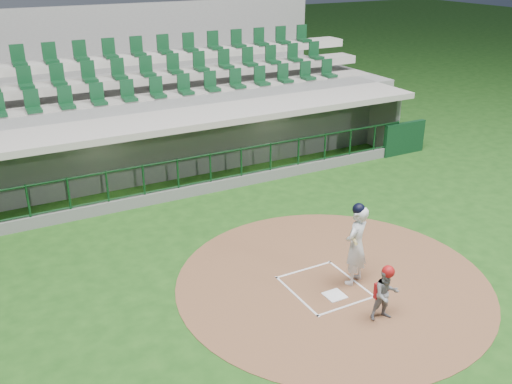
{
  "coord_description": "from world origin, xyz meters",
  "views": [
    {
      "loc": [
        -6.57,
        -9.25,
        7.06
      ],
      "look_at": [
        -0.2,
        2.6,
        1.3
      ],
      "focal_mm": 40.0,
      "sensor_mm": 36.0,
      "label": 1
    }
  ],
  "objects": [
    {
      "name": "dirt_circle",
      "position": [
        0.3,
        -0.2,
        0.01
      ],
      "size": [
        7.2,
        7.2,
        0.01
      ],
      "primitive_type": "cylinder",
      "color": "brown",
      "rests_on": "ground"
    },
    {
      "name": "batter_box_chalk",
      "position": [
        0.0,
        -0.3,
        0.02
      ],
      "size": [
        1.55,
        1.8,
        0.01
      ],
      "color": "white",
      "rests_on": "ground"
    },
    {
      "name": "seating_deck",
      "position": [
        0.0,
        10.91,
        1.42
      ],
      "size": [
        17.0,
        6.72,
        5.15
      ],
      "color": "gray",
      "rests_on": "ground"
    },
    {
      "name": "batter",
      "position": [
        0.71,
        -0.43,
        0.99
      ],
      "size": [
        0.95,
        0.99,
        1.97
      ],
      "color": "white",
      "rests_on": "dirt_circle"
    },
    {
      "name": "ground",
      "position": [
        0.0,
        0.0,
        0.0
      ],
      "size": [
        120.0,
        120.0,
        0.0
      ],
      "primitive_type": "plane",
      "color": "#1A4413",
      "rests_on": "ground"
    },
    {
      "name": "home_plate",
      "position": [
        0.0,
        -0.7,
        0.02
      ],
      "size": [
        0.43,
        0.43,
        0.02
      ],
      "primitive_type": "cube",
      "color": "white",
      "rests_on": "dirt_circle"
    },
    {
      "name": "dugout_structure",
      "position": [
        0.04,
        7.83,
        0.96
      ],
      "size": [
        16.4,
        3.7,
        3.0
      ],
      "color": "slate",
      "rests_on": "ground"
    },
    {
      "name": "catcher",
      "position": [
        0.41,
        -1.85,
        0.62
      ],
      "size": [
        0.65,
        0.55,
        1.24
      ],
      "color": "gray",
      "rests_on": "dirt_circle"
    }
  ]
}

